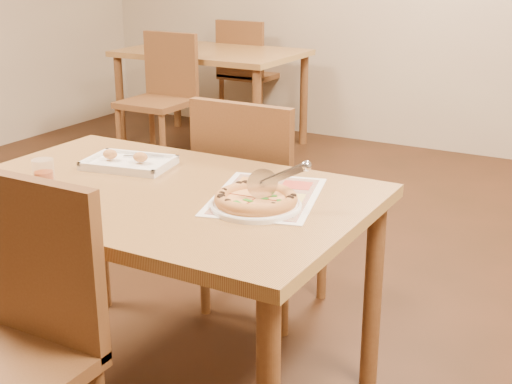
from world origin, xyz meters
The scene contains 12 objects.
dining_table centered at (0.00, 0.00, 0.63)m, with size 1.30×0.85×0.72m.
chair_near centered at (0.00, -0.60, 0.57)m, with size 0.42×0.42×0.47m.
chair_far centered at (0.00, 0.60, 0.57)m, with size 0.42×0.42×0.47m.
bg_table centered at (-1.60, 2.80, 0.63)m, with size 1.30×0.85×0.72m.
bg_chair_near centered at (-1.60, 2.20, 0.57)m, with size 0.42×0.42×0.47m.
bg_chair_far centered at (-1.60, 3.30, 0.57)m, with size 0.42×0.42×0.47m.
plate centered at (0.35, 0.00, 0.73)m, with size 0.26×0.26×0.01m, color white.
pizza centered at (0.35, 0.01, 0.75)m, with size 0.24×0.24×0.04m.
pizza_cutter centered at (0.40, 0.03, 0.81)m, with size 0.14×0.12×0.10m.
appetizer_tray centered at (-0.24, 0.15, 0.73)m, with size 0.32×0.25×0.06m.
glass_tumbler centered at (-0.33, -0.14, 0.76)m, with size 0.07×0.07×0.09m.
menu centered at (0.33, 0.10, 0.72)m, with size 0.30×0.43×0.01m, color white.
Camera 1 is at (1.29, -1.67, 1.43)m, focal length 50.00 mm.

